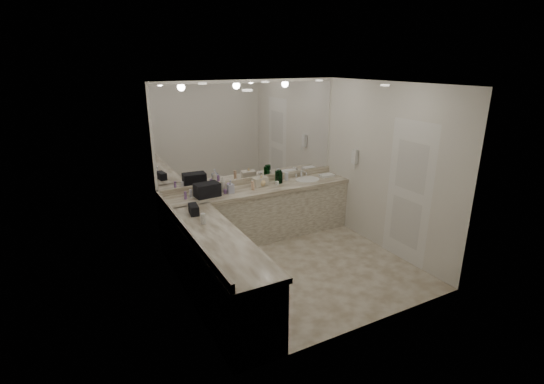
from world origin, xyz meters
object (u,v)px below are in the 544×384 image
soap_bottle_b (230,186)px  soap_bottle_c (261,181)px  sink (307,180)px  hand_towel (327,175)px  cream_cosmetic_case (260,182)px  wall_phone (355,157)px  black_toiletry_bag (207,190)px  soap_bottle_a (223,184)px

soap_bottle_b → soap_bottle_c: bearing=9.1°
sink → hand_towel: size_ratio=1.78×
cream_cosmetic_case → soap_bottle_c: (0.02, -0.03, 0.02)m
wall_phone → hand_towel: 0.69m
black_toiletry_bag → hand_towel: 2.26m
cream_cosmetic_case → hand_towel: cream_cosmetic_case is taller
hand_towel → cream_cosmetic_case: bearing=177.2°
black_toiletry_bag → hand_towel: (2.26, 0.03, -0.09)m
sink → hand_towel: hand_towel is taller
wall_phone → soap_bottle_b: (-2.08, 0.44, -0.34)m
hand_towel → soap_bottle_b: 1.89m
sink → soap_bottle_a: size_ratio=1.86×
soap_bottle_a → soap_bottle_c: (0.65, -0.06, -0.03)m
sink → wall_phone: size_ratio=1.83×
cream_cosmetic_case → soap_bottle_b: soap_bottle_b is taller
sink → cream_cosmetic_case: (-0.90, 0.06, 0.08)m
soap_bottle_a → soap_bottle_c: 0.66m
cream_cosmetic_case → hand_towel: bearing=-11.3°
cream_cosmetic_case → soap_bottle_b: size_ratio=1.15×
sink → hand_towel: 0.41m
black_toiletry_bag → soap_bottle_c: black_toiletry_bag is taller
hand_towel → soap_bottle_c: size_ratio=1.34×
soap_bottle_b → soap_bottle_c: size_ratio=1.18×
hand_towel → soap_bottle_a: soap_bottle_a is taller
hand_towel → soap_bottle_c: (-1.30, 0.04, 0.07)m
sink → soap_bottle_c: (-0.88, 0.04, 0.10)m
wall_phone → soap_bottle_a: size_ratio=1.01×
black_toiletry_bag → soap_bottle_a: size_ratio=1.57×
soap_bottle_c → hand_towel: bearing=-1.6°
sink → black_toiletry_bag: bearing=-179.0°
black_toiletry_bag → sink: bearing=1.0°
soap_bottle_c → black_toiletry_bag: bearing=-175.9°
cream_cosmetic_case → soap_bottle_a: bearing=168.6°
cream_cosmetic_case → soap_bottle_b: (-0.57, -0.12, 0.04)m
soap_bottle_a → soap_bottle_b: 0.17m
black_toiletry_bag → soap_bottle_b: (0.37, -0.03, 0.00)m
soap_bottle_a → hand_towel: bearing=-2.9°
wall_phone → cream_cosmetic_case: size_ratio=0.96×
cream_cosmetic_case → soap_bottle_a: size_ratio=1.05×
cream_cosmetic_case → hand_towel: (1.31, -0.06, -0.05)m
sink → wall_phone: 0.91m
cream_cosmetic_case → soap_bottle_c: soap_bottle_c is taller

